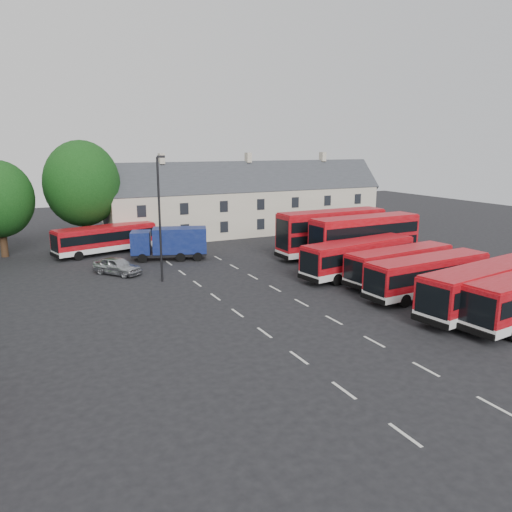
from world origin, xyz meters
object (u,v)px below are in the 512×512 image
(bus_dd_south, at_px, (365,237))
(silver_car, at_px, (117,266))
(box_truck, at_px, (170,242))
(lamppost, at_px, (160,216))

(bus_dd_south, xyz_separation_m, silver_car, (-21.61, 6.28, -1.83))
(box_truck, height_order, lamppost, lamppost)
(bus_dd_south, height_order, box_truck, bus_dd_south)
(bus_dd_south, height_order, silver_car, bus_dd_south)
(bus_dd_south, relative_size, lamppost, 1.10)
(bus_dd_south, distance_m, lamppost, 19.10)
(silver_car, bearing_deg, lamppost, -91.54)
(box_truck, bearing_deg, bus_dd_south, -13.11)
(silver_car, bearing_deg, bus_dd_south, -53.61)
(bus_dd_south, xyz_separation_m, lamppost, (-18.74, 2.31, 2.84))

